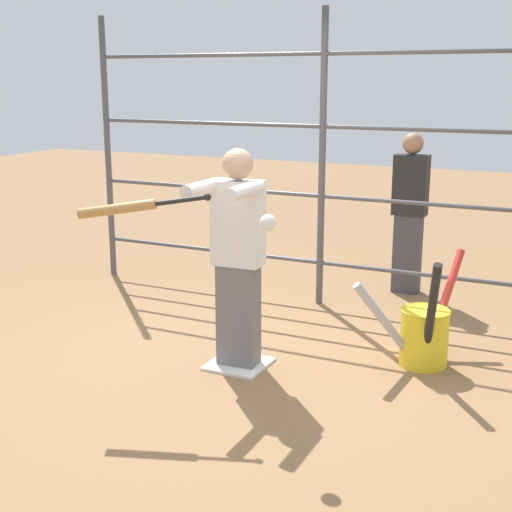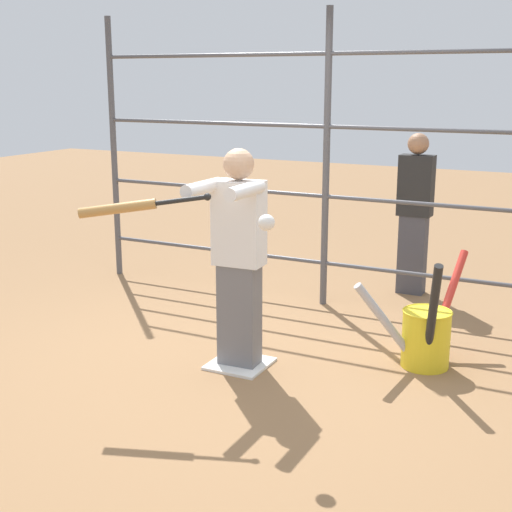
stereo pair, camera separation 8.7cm
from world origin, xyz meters
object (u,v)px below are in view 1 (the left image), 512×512
object	(u,v)px
batter	(237,252)
softball_in_flight	(268,223)
bat_bucket	(424,333)
baseball_bat_swinging	(128,207)
bystander_behind_fence	(409,211)

from	to	relation	value
batter	softball_in_flight	xyz separation A→B (m)	(-0.51, 0.61, 0.36)
batter	bat_bucket	size ratio (longest dim) A/B	1.47
batter	bat_bucket	bearing A→B (deg)	-153.10
baseball_bat_swinging	bat_bucket	bearing A→B (deg)	-143.54
baseball_bat_swinging	bystander_behind_fence	xyz separation A→B (m)	(-1.06, -2.91, -0.42)
batter	baseball_bat_swinging	world-z (taller)	batter
baseball_bat_swinging	bat_bucket	size ratio (longest dim) A/B	0.74
bat_bucket	baseball_bat_swinging	bearing A→B (deg)	36.46
baseball_bat_swinging	bystander_behind_fence	bearing A→B (deg)	-110.08
baseball_bat_swinging	bat_bucket	world-z (taller)	baseball_bat_swinging
baseball_bat_swinging	softball_in_flight	world-z (taller)	baseball_bat_swinging
bystander_behind_fence	softball_in_flight	bearing A→B (deg)	87.96
softball_in_flight	baseball_bat_swinging	bearing A→B (deg)	-0.44
softball_in_flight	batter	bearing A→B (deg)	-49.96
batter	bystander_behind_fence	xyz separation A→B (m)	(-0.62, -2.31, -0.05)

